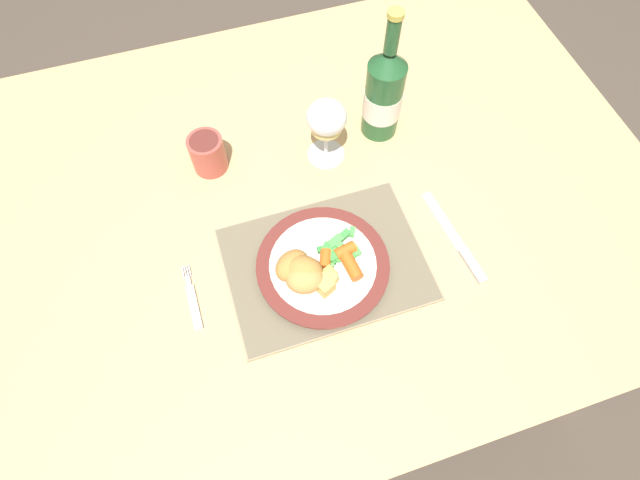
{
  "coord_description": "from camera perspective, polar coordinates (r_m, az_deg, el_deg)",
  "views": [
    {
      "loc": [
        -0.16,
        -0.51,
        1.55
      ],
      "look_at": [
        -0.04,
        -0.12,
        0.78
      ],
      "focal_mm": 28.0,
      "sensor_mm": 36.0,
      "label": 1
    }
  ],
  "objects": [
    {
      "name": "ground_plane",
      "position": [
        1.64,
        -0.1,
        -9.1
      ],
      "size": [
        6.0,
        6.0,
        0.0
      ],
      "primitive_type": "plane",
      "color": "#4C4238"
    },
    {
      "name": "dining_table",
      "position": [
        1.04,
        -0.15,
        2.89
      ],
      "size": [
        1.33,
        1.01,
        0.74
      ],
      "color": "tan",
      "rests_on": "ground"
    },
    {
      "name": "placemat",
      "position": [
        0.89,
        0.6,
        -2.73
      ],
      "size": [
        0.35,
        0.26,
        0.01
      ],
      "color": "gray",
      "rests_on": "dining_table"
    },
    {
      "name": "dinner_plate",
      "position": [
        0.87,
        0.32,
        -2.98
      ],
      "size": [
        0.23,
        0.23,
        0.02
      ],
      "color": "white",
      "rests_on": "placemat"
    },
    {
      "name": "breaded_croquettes",
      "position": [
        0.83,
        -2.18,
        -3.72
      ],
      "size": [
        0.1,
        0.1,
        0.05
      ],
      "color": "#B77F3D",
      "rests_on": "dinner_plate"
    },
    {
      "name": "green_beans_pile",
      "position": [
        0.87,
        2.19,
        -1.1
      ],
      "size": [
        0.08,
        0.07,
        0.02
      ],
      "color": "#338438",
      "rests_on": "dinner_plate"
    },
    {
      "name": "glazed_carrots",
      "position": [
        0.86,
        2.77,
        -2.27
      ],
      "size": [
        0.07,
        0.07,
        0.02
      ],
      "color": "orange",
      "rests_on": "dinner_plate"
    },
    {
      "name": "fork",
      "position": [
        0.89,
        -14.29,
        -6.86
      ],
      "size": [
        0.01,
        0.12,
        0.01
      ],
      "color": "silver",
      "rests_on": "dining_table"
    },
    {
      "name": "table_knife",
      "position": [
        0.94,
        15.53,
        -0.43
      ],
      "size": [
        0.04,
        0.2,
        0.01
      ],
      "color": "silver",
      "rests_on": "dining_table"
    },
    {
      "name": "wine_glass",
      "position": [
        0.94,
        0.74,
        13.52
      ],
      "size": [
        0.08,
        0.08,
        0.14
      ],
      "color": "silver",
      "rests_on": "dining_table"
    },
    {
      "name": "bottle",
      "position": [
        1.0,
        7.29,
        16.27
      ],
      "size": [
        0.08,
        0.08,
        0.28
      ],
      "color": "#23562D",
      "rests_on": "dining_table"
    },
    {
      "name": "roast_potatoes",
      "position": [
        0.84,
        0.77,
        -4.77
      ],
      "size": [
        0.05,
        0.05,
        0.03
      ],
      "color": "#DBB256",
      "rests_on": "dinner_plate"
    },
    {
      "name": "drinking_cup",
      "position": [
        1.0,
        -12.73,
        9.69
      ],
      "size": [
        0.07,
        0.07,
        0.08
      ],
      "color": "#B24C42",
      "rests_on": "dining_table"
    }
  ]
}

